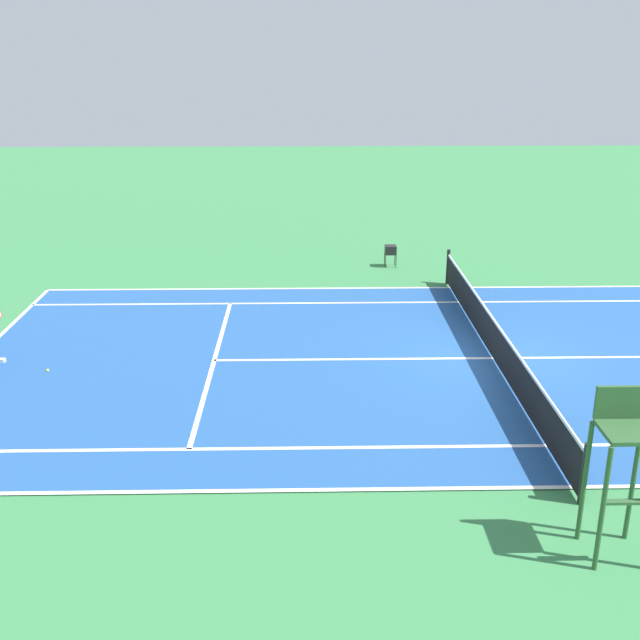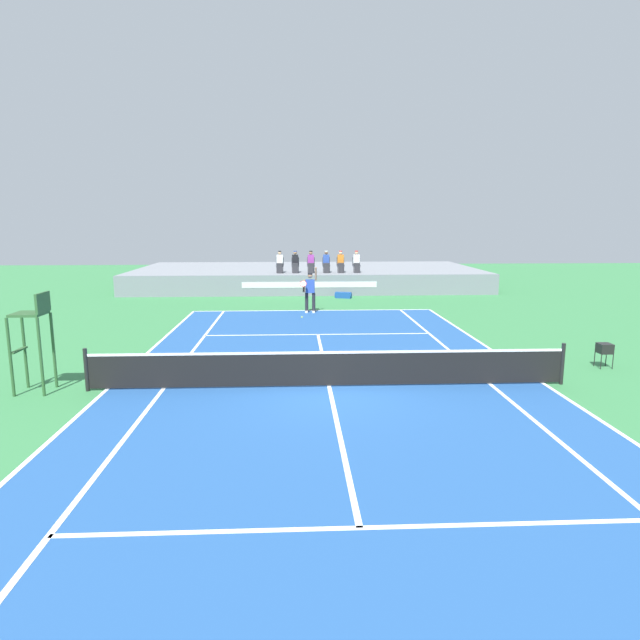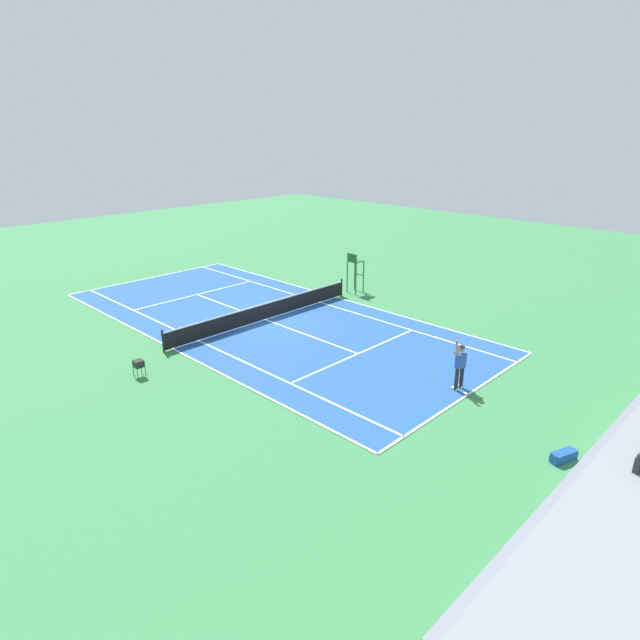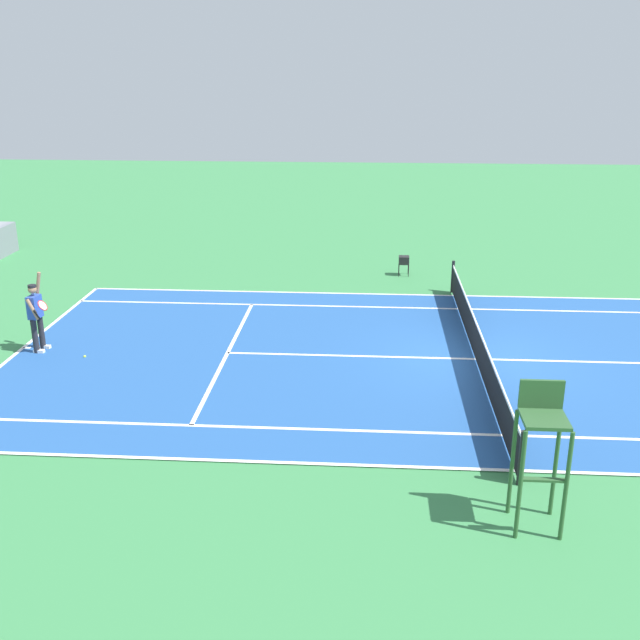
# 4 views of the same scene
# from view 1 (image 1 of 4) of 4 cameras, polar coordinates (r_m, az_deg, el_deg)

# --- Properties ---
(ground_plane) EXTENTS (80.00, 80.00, 0.00)m
(ground_plane) POSITION_cam_1_polar(r_m,az_deg,el_deg) (18.15, 12.67, -2.84)
(ground_plane) COLOR #387F47
(court) EXTENTS (11.08, 23.88, 0.03)m
(court) POSITION_cam_1_polar(r_m,az_deg,el_deg) (18.15, 12.67, -2.81)
(court) COLOR #235193
(court) RESTS_ON ground
(net) EXTENTS (11.98, 0.10, 1.07)m
(net) POSITION_cam_1_polar(r_m,az_deg,el_deg) (17.96, 12.79, -1.30)
(net) COLOR black
(net) RESTS_ON ground
(tennis_ball) EXTENTS (0.07, 0.07, 0.07)m
(tennis_ball) POSITION_cam_1_polar(r_m,az_deg,el_deg) (18.06, -19.55, -3.54)
(tennis_ball) COLOR #D1E533
(tennis_ball) RESTS_ON ground
(umpire_chair) EXTENTS (0.77, 0.77, 2.44)m
(umpire_chair) POSITION_cam_1_polar(r_m,az_deg,el_deg) (11.40, 21.51, -9.23)
(umpire_chair) COLOR #2D562D
(umpire_chair) RESTS_ON ground
(ball_hopper) EXTENTS (0.36, 0.36, 0.70)m
(ball_hopper) POSITION_cam_1_polar(r_m,az_deg,el_deg) (25.13, 5.26, 5.23)
(ball_hopper) COLOR black
(ball_hopper) RESTS_ON ground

